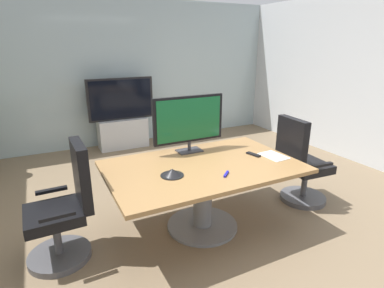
# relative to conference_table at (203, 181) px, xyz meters

# --- Properties ---
(ground_plane) EXTENTS (7.72, 7.72, 0.00)m
(ground_plane) POSITION_rel_conference_table_xyz_m (0.13, 0.03, -0.55)
(ground_plane) COLOR #7A664C
(wall_back_glass_partition) EXTENTS (6.28, 0.10, 2.69)m
(wall_back_glass_partition) POSITION_rel_conference_table_xyz_m (0.13, 3.39, 0.79)
(wall_back_glass_partition) COLOR #9EB2B7
(wall_back_glass_partition) RESTS_ON ground
(conference_table) EXTENTS (1.94, 1.22, 0.73)m
(conference_table) POSITION_rel_conference_table_xyz_m (0.00, 0.00, 0.00)
(conference_table) COLOR olive
(conference_table) RESTS_ON ground
(office_chair_left) EXTENTS (0.60, 0.58, 1.09)m
(office_chair_left) POSITION_rel_conference_table_xyz_m (-1.34, 0.14, -0.09)
(office_chair_left) COLOR #4C4C51
(office_chair_left) RESTS_ON ground
(office_chair_right) EXTENTS (0.61, 0.59, 1.09)m
(office_chair_right) POSITION_rel_conference_table_xyz_m (1.34, -0.04, -0.09)
(office_chair_right) COLOR #4C4C51
(office_chair_right) RESTS_ON ground
(tv_monitor) EXTENTS (0.84, 0.18, 0.64)m
(tv_monitor) POSITION_rel_conference_table_xyz_m (0.06, 0.44, 0.54)
(tv_monitor) COLOR #333338
(tv_monitor) RESTS_ON conference_table
(wall_display_unit) EXTENTS (1.20, 0.36, 1.31)m
(wall_display_unit) POSITION_rel_conference_table_xyz_m (-0.06, 3.04, -0.11)
(wall_display_unit) COLOR #B7BABC
(wall_display_unit) RESTS_ON ground
(conference_phone) EXTENTS (0.22, 0.22, 0.07)m
(conference_phone) POSITION_rel_conference_table_xyz_m (-0.39, -0.11, 0.21)
(conference_phone) COLOR black
(conference_phone) RESTS_ON conference_table
(remote_control) EXTENTS (0.09, 0.18, 0.02)m
(remote_control) POSITION_rel_conference_table_xyz_m (0.63, -0.00, 0.19)
(remote_control) COLOR black
(remote_control) RESTS_ON conference_table
(whiteboard_marker) EXTENTS (0.11, 0.10, 0.02)m
(whiteboard_marker) POSITION_rel_conference_table_xyz_m (0.07, -0.32, 0.19)
(whiteboard_marker) COLOR #1919A5
(whiteboard_marker) RESTS_ON conference_table
(paper_notepad) EXTENTS (0.23, 0.31, 0.01)m
(paper_notepad) POSITION_rel_conference_table_xyz_m (0.81, -0.13, 0.18)
(paper_notepad) COLOR white
(paper_notepad) RESTS_ON conference_table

